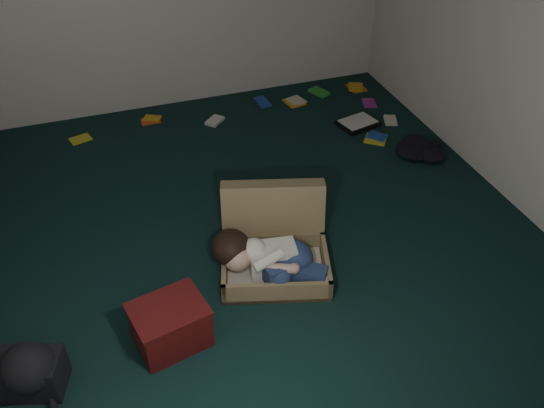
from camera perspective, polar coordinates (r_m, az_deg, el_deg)
floor at (r=4.44m, az=-0.63°, el=-2.44°), size 4.50×4.50×0.00m
wall_front at (r=2.13m, az=19.34°, el=-12.77°), size 4.50×0.00×4.50m
wall_right at (r=4.71m, az=23.91°, el=15.26°), size 0.00×4.50×4.50m
suitcase at (r=4.06m, az=0.24°, el=-4.02°), size 0.91×0.89×0.54m
person at (r=3.89m, az=-0.38°, el=-5.38°), size 0.74×0.54×0.33m
maroon_bin at (r=3.61m, az=-10.03°, el=-11.73°), size 0.50×0.43×0.30m
backpack at (r=3.64m, az=-22.76°, el=-15.15°), size 0.52×0.46×0.26m
clothing_pile at (r=5.44m, az=14.76°, el=5.44°), size 0.42×0.36×0.12m
paper_tray at (r=5.78m, az=8.49°, el=7.93°), size 0.42×0.35×0.05m
book_scatter at (r=5.94m, az=1.12°, el=9.10°), size 3.15×1.28×0.02m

